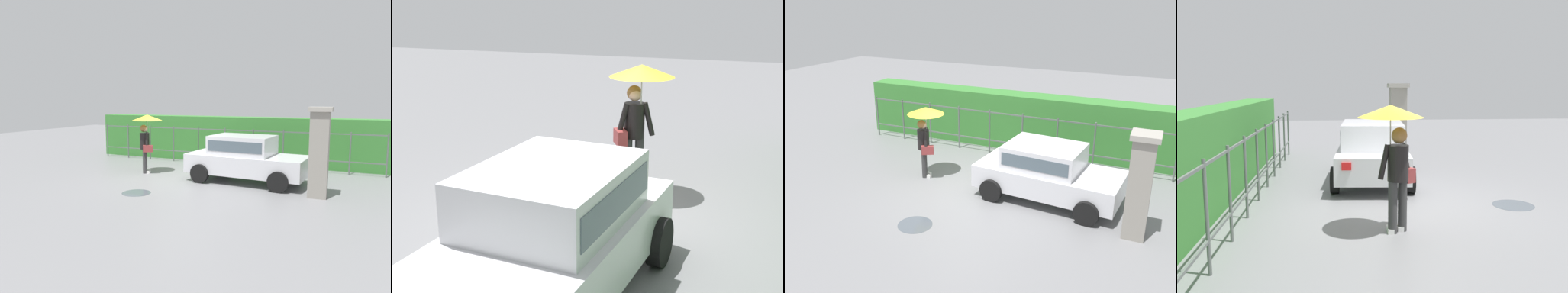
% 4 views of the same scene
% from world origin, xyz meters
% --- Properties ---
extents(ground_plane, '(40.00, 40.00, 0.00)m').
position_xyz_m(ground_plane, '(0.00, 0.00, 0.00)').
color(ground_plane, slate).
extents(car, '(3.84, 2.10, 1.48)m').
position_xyz_m(car, '(2.15, 0.59, 0.80)').
color(car, silver).
rests_on(car, ground).
extents(pedestrian, '(1.05, 1.05, 2.08)m').
position_xyz_m(pedestrian, '(-1.49, 0.57, 1.57)').
color(pedestrian, '#333333').
rests_on(pedestrian, ground).
extents(gate_pillar, '(0.60, 0.60, 2.42)m').
position_xyz_m(gate_pillar, '(4.46, -0.39, 1.24)').
color(gate_pillar, gray).
rests_on(gate_pillar, ground).
extents(fence_section, '(11.56, 0.05, 1.50)m').
position_xyz_m(fence_section, '(0.57, 3.10, 0.82)').
color(fence_section, '#59605B').
rests_on(fence_section, ground).
extents(hedge_row, '(12.51, 0.90, 1.90)m').
position_xyz_m(hedge_row, '(0.57, 4.07, 0.95)').
color(hedge_row, '#387F33').
rests_on(hedge_row, ground).
extents(puddle_near, '(0.82, 0.82, 0.00)m').
position_xyz_m(puddle_near, '(-0.23, -2.03, 0.00)').
color(puddle_near, '#4C545B').
rests_on(puddle_near, ground).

